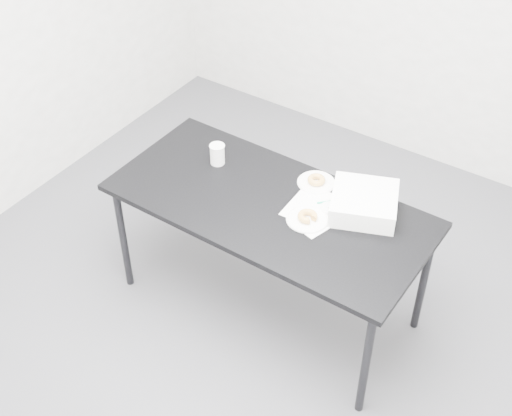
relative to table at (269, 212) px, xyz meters
The scene contains 13 objects.
floor 0.73m from the table, 67.24° to the right, with size 4.00×4.00×0.00m, color #454549.
table is the anchor object (origin of this frame).
scorecard 0.23m from the table, 27.52° to the left, with size 0.23×0.30×0.00m, color white.
logo_patch 0.34m from the table, 34.52° to the left, with size 0.05×0.05×0.00m, color green.
pen 0.32m from the table, 35.13° to the left, with size 0.01×0.01×0.14m, color #0E9B6D.
napkin 0.28m from the table, ahead, with size 0.15×0.15×0.00m, color white.
plate_near 0.24m from the table, ahead, with size 0.22×0.22×0.01m, color white.
donut_near 0.25m from the table, ahead, with size 0.10×0.10×0.03m, color #BC873B.
plate_far 0.31m from the table, 67.49° to the left, with size 0.21×0.21×0.01m, color white.
donut_far 0.32m from the table, 67.49° to the left, with size 0.10×0.10×0.03m, color #BC873B.
coffee_cup 0.47m from the table, 162.65° to the left, with size 0.08×0.08×0.12m, color white.
cup_lid 0.32m from the table, 25.10° to the left, with size 0.10×0.10×0.01m, color silver.
bakery_box 0.50m from the table, 26.47° to the left, with size 0.33×0.33×0.11m, color white.
Camera 1 is at (1.46, -2.29, 3.18)m, focal length 50.00 mm.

